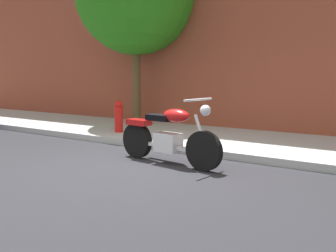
{
  "coord_description": "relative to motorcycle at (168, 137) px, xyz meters",
  "views": [
    {
      "loc": [
        3.81,
        -4.73,
        1.49
      ],
      "look_at": [
        0.29,
        0.49,
        0.65
      ],
      "focal_mm": 40.49,
      "sensor_mm": 36.0,
      "label": 1
    }
  ],
  "objects": [
    {
      "name": "sidewalk",
      "position": [
        -0.29,
        2.3,
        -0.39
      ],
      "size": [
        25.33,
        2.96,
        0.14
      ],
      "primitive_type": "cube",
      "color": "#AFAFAF",
      "rests_on": "ground"
    },
    {
      "name": "fire_hydrant",
      "position": [
        -2.49,
        1.57,
        -0.01
      ],
      "size": [
        0.2,
        0.2,
        0.91
      ],
      "color": "red",
      "rests_on": "ground"
    },
    {
      "name": "motorcycle",
      "position": [
        0.0,
        0.0,
        0.0
      ],
      "size": [
        2.12,
        0.7,
        1.14
      ],
      "color": "black",
      "rests_on": "ground"
    },
    {
      "name": "ground_plane",
      "position": [
        -0.29,
        -0.5,
        -0.46
      ],
      "size": [
        60.0,
        60.0,
        0.0
      ],
      "primitive_type": "plane",
      "color": "#28282D"
    }
  ]
}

